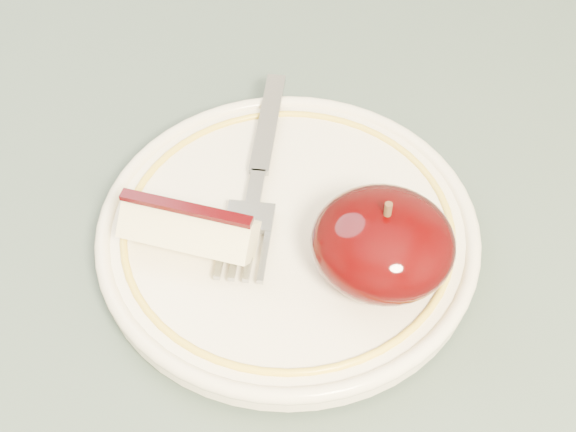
% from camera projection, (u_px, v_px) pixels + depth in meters
% --- Properties ---
extents(table, '(0.90, 0.90, 0.75)m').
position_uv_depth(table, '(161.00, 430.00, 0.49)').
color(table, brown).
rests_on(table, ground).
extents(plate, '(0.22, 0.22, 0.02)m').
position_uv_depth(plate, '(288.00, 231.00, 0.46)').
color(plate, '#EEE0C7').
rests_on(plate, table).
extents(apple_half, '(0.08, 0.07, 0.06)m').
position_uv_depth(apple_half, '(383.00, 243.00, 0.42)').
color(apple_half, black).
rests_on(apple_half, plate).
extents(apple_wedge, '(0.07, 0.03, 0.04)m').
position_uv_depth(apple_wedge, '(189.00, 228.00, 0.44)').
color(apple_wedge, beige).
rests_on(apple_wedge, plate).
extents(fork, '(0.04, 0.17, 0.00)m').
position_uv_depth(fork, '(258.00, 174.00, 0.48)').
color(fork, gray).
rests_on(fork, plate).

